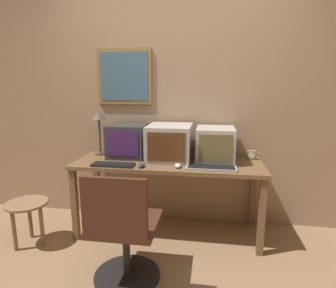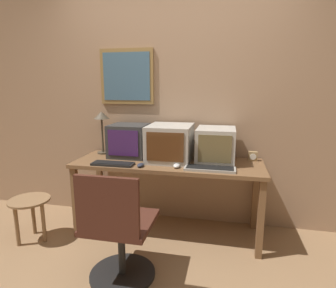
{
  "view_description": "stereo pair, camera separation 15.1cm",
  "coord_description": "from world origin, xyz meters",
  "px_view_note": "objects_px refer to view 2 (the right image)",
  "views": [
    {
      "loc": [
        0.41,
        -1.6,
        1.48
      ],
      "look_at": [
        0.0,
        1.03,
        0.93
      ],
      "focal_mm": 30.0,
      "sensor_mm": 36.0,
      "label": 1
    },
    {
      "loc": [
        0.56,
        -1.57,
        1.48
      ],
      "look_at": [
        0.0,
        1.03,
        0.93
      ],
      "focal_mm": 30.0,
      "sensor_mm": 36.0,
      "label": 2
    }
  ],
  "objects_px": {
    "keyboard_side": "(210,169)",
    "desk_clock": "(253,156)",
    "desk_lamp": "(102,120)",
    "monitor_center": "(170,143)",
    "monitor_right": "(216,145)",
    "keyboard_main": "(113,164)",
    "mouse_near_keyboard": "(141,165)",
    "monitor_left": "(129,141)",
    "mouse_far_corner": "(177,166)",
    "office_chair": "(118,235)",
    "side_stool": "(30,208)"
  },
  "relations": [
    {
      "from": "side_stool",
      "to": "mouse_far_corner",
      "type": "bearing_deg",
      "value": 10.11
    },
    {
      "from": "monitor_right",
      "to": "desk_lamp",
      "type": "xyz_separation_m",
      "value": [
        -1.23,
        0.09,
        0.2
      ]
    },
    {
      "from": "monitor_left",
      "to": "monitor_center",
      "type": "height_order",
      "value": "monitor_center"
    },
    {
      "from": "desk_clock",
      "to": "mouse_far_corner",
      "type": "bearing_deg",
      "value": -150.37
    },
    {
      "from": "monitor_center",
      "to": "desk_clock",
      "type": "height_order",
      "value": "monitor_center"
    },
    {
      "from": "monitor_left",
      "to": "monitor_right",
      "type": "xyz_separation_m",
      "value": [
        0.9,
        -0.03,
        -0.0
      ]
    },
    {
      "from": "monitor_center",
      "to": "monitor_right",
      "type": "height_order",
      "value": "monitor_center"
    },
    {
      "from": "desk_clock",
      "to": "office_chair",
      "type": "relative_size",
      "value": 0.1
    },
    {
      "from": "mouse_near_keyboard",
      "to": "office_chair",
      "type": "bearing_deg",
      "value": -90.11
    },
    {
      "from": "monitor_center",
      "to": "desk_clock",
      "type": "bearing_deg",
      "value": 10.46
    },
    {
      "from": "monitor_center",
      "to": "keyboard_main",
      "type": "xyz_separation_m",
      "value": [
        -0.49,
        -0.29,
        -0.16
      ]
    },
    {
      "from": "mouse_far_corner",
      "to": "desk_lamp",
      "type": "relative_size",
      "value": 0.23
    },
    {
      "from": "monitor_right",
      "to": "office_chair",
      "type": "bearing_deg",
      "value": -126.32
    },
    {
      "from": "mouse_far_corner",
      "to": "side_stool",
      "type": "bearing_deg",
      "value": -169.89
    },
    {
      "from": "mouse_near_keyboard",
      "to": "side_stool",
      "type": "xyz_separation_m",
      "value": [
        -1.05,
        -0.2,
        -0.43
      ]
    },
    {
      "from": "side_stool",
      "to": "keyboard_side",
      "type": "bearing_deg",
      "value": 7.95
    },
    {
      "from": "desk_clock",
      "to": "desk_lamp",
      "type": "relative_size",
      "value": 0.2
    },
    {
      "from": "mouse_far_corner",
      "to": "side_stool",
      "type": "distance_m",
      "value": 1.47
    },
    {
      "from": "office_chair",
      "to": "desk_clock",
      "type": "bearing_deg",
      "value": 44.71
    },
    {
      "from": "keyboard_main",
      "to": "office_chair",
      "type": "bearing_deg",
      "value": -65.02
    },
    {
      "from": "monitor_right",
      "to": "keyboard_main",
      "type": "distance_m",
      "value": 1.0
    },
    {
      "from": "desk_lamp",
      "to": "office_chair",
      "type": "relative_size",
      "value": 0.51
    },
    {
      "from": "desk_lamp",
      "to": "side_stool",
      "type": "bearing_deg",
      "value": -128.09
    },
    {
      "from": "monitor_left",
      "to": "desk_lamp",
      "type": "height_order",
      "value": "desk_lamp"
    },
    {
      "from": "keyboard_main",
      "to": "mouse_near_keyboard",
      "type": "height_order",
      "value": "mouse_near_keyboard"
    },
    {
      "from": "keyboard_main",
      "to": "desk_clock",
      "type": "relative_size",
      "value": 4.28
    },
    {
      "from": "keyboard_main",
      "to": "office_chair",
      "type": "relative_size",
      "value": 0.44
    },
    {
      "from": "keyboard_main",
      "to": "keyboard_side",
      "type": "height_order",
      "value": "same"
    },
    {
      "from": "desk_lamp",
      "to": "keyboard_main",
      "type": "bearing_deg",
      "value": -54.98
    },
    {
      "from": "mouse_near_keyboard",
      "to": "desk_lamp",
      "type": "distance_m",
      "value": 0.78
    },
    {
      "from": "keyboard_side",
      "to": "desk_clock",
      "type": "distance_m",
      "value": 0.57
    },
    {
      "from": "monitor_left",
      "to": "side_stool",
      "type": "xyz_separation_m",
      "value": [
        -0.82,
        -0.56,
        -0.58
      ]
    },
    {
      "from": "keyboard_side",
      "to": "mouse_far_corner",
      "type": "height_order",
      "value": "mouse_far_corner"
    },
    {
      "from": "monitor_left",
      "to": "office_chair",
      "type": "xyz_separation_m",
      "value": [
        0.23,
        -0.94,
        -0.53
      ]
    },
    {
      "from": "monitor_left",
      "to": "office_chair",
      "type": "height_order",
      "value": "monitor_left"
    },
    {
      "from": "office_chair",
      "to": "side_stool",
      "type": "height_order",
      "value": "office_chair"
    },
    {
      "from": "monitor_right",
      "to": "desk_lamp",
      "type": "height_order",
      "value": "desk_lamp"
    },
    {
      "from": "mouse_near_keyboard",
      "to": "mouse_far_corner",
      "type": "bearing_deg",
      "value": 7.3
    },
    {
      "from": "keyboard_side",
      "to": "monitor_center",
      "type": "bearing_deg",
      "value": 147.97
    },
    {
      "from": "keyboard_side",
      "to": "mouse_far_corner",
      "type": "bearing_deg",
      "value": 177.78
    },
    {
      "from": "monitor_left",
      "to": "office_chair",
      "type": "distance_m",
      "value": 1.1
    },
    {
      "from": "monitor_left",
      "to": "monitor_center",
      "type": "xyz_separation_m",
      "value": [
        0.45,
        -0.07,
        0.01
      ]
    },
    {
      "from": "keyboard_main",
      "to": "office_chair",
      "type": "xyz_separation_m",
      "value": [
        0.27,
        -0.58,
        -0.38
      ]
    },
    {
      "from": "monitor_right",
      "to": "keyboard_side",
      "type": "height_order",
      "value": "monitor_right"
    },
    {
      "from": "monitor_right",
      "to": "desk_lamp",
      "type": "distance_m",
      "value": 1.25
    },
    {
      "from": "office_chair",
      "to": "desk_lamp",
      "type": "bearing_deg",
      "value": 119.4
    },
    {
      "from": "desk_clock",
      "to": "office_chair",
      "type": "xyz_separation_m",
      "value": [
        -1.03,
        -1.02,
        -0.41
      ]
    },
    {
      "from": "side_stool",
      "to": "desk_clock",
      "type": "bearing_deg",
      "value": 17.17
    },
    {
      "from": "office_chair",
      "to": "side_stool",
      "type": "xyz_separation_m",
      "value": [
        -1.05,
        0.38,
        -0.05
      ]
    },
    {
      "from": "monitor_right",
      "to": "keyboard_main",
      "type": "relative_size",
      "value": 1.07
    }
  ]
}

